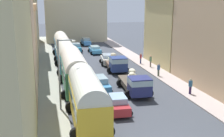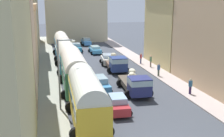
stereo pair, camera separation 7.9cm
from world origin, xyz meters
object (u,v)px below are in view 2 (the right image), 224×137
at_px(car_2, 86,42).
at_px(pedestrian_3, 190,86).
at_px(cargo_truck_0, 136,83).
at_px(car_0, 107,59).
at_px(car_1, 95,50).
at_px(cargo_truck_1, 116,63).
at_px(pedestrian_1, 151,61).
at_px(pedestrian_2, 141,58).
at_px(streetlamp_near, 61,69).
at_px(car_3, 117,104).
at_px(parked_bus_3, 62,45).
at_px(parked_bus_1, 74,69).
at_px(car_5, 76,48).
at_px(parked_bus_0, 87,97).
at_px(parked_bus_2, 67,55).
at_px(pedestrian_0, 159,69).
at_px(car_4, 99,84).

height_order(car_2, pedestrian_3, pedestrian_3).
bearing_deg(cargo_truck_0, car_0, 89.44).
bearing_deg(car_1, cargo_truck_1, -88.12).
xyz_separation_m(pedestrian_1, pedestrian_2, (-0.64, 2.48, -0.08)).
xyz_separation_m(car_0, pedestrian_2, (4.97, -1.23, 0.21)).
bearing_deg(streetlamp_near, pedestrian_1, 44.57).
bearing_deg(pedestrian_3, car_3, -162.68).
xyz_separation_m(cargo_truck_0, streetlamp_near, (-7.78, -2.79, 2.66)).
bearing_deg(parked_bus_3, car_3, -83.29).
bearing_deg(car_2, parked_bus_3, -115.23).
bearing_deg(parked_bus_1, parked_bus_3, 90.00).
xyz_separation_m(car_2, pedestrian_1, (5.98, -22.75, 0.28)).
relative_size(car_1, pedestrian_1, 2.32).
bearing_deg(cargo_truck_1, car_5, 102.69).
xyz_separation_m(car_0, streetlamp_near, (-7.92, -17.04, 3.03)).
xyz_separation_m(parked_bus_0, parked_bus_3, (-0.00, 27.00, -0.02)).
bearing_deg(car_5, parked_bus_2, -101.47).
xyz_separation_m(cargo_truck_1, pedestrian_0, (4.50, -4.36, -0.18)).
bearing_deg(parked_bus_1, streetlamp_near, -106.71).
bearing_deg(car_1, cargo_truck_0, -89.96).
height_order(cargo_truck_0, streetlamp_near, streetlamp_near).
xyz_separation_m(car_2, car_5, (-2.97, -7.18, -0.01)).
bearing_deg(parked_bus_1, cargo_truck_1, 47.75).
bearing_deg(pedestrian_2, car_4, -127.85).
bearing_deg(car_5, car_1, -37.60).
relative_size(pedestrian_0, pedestrian_3, 1.00).
distance_m(pedestrian_1, pedestrian_3, 12.26).
xyz_separation_m(parked_bus_1, pedestrian_0, (11.02, 2.81, -1.36)).
bearing_deg(parked_bus_0, parked_bus_3, 90.00).
bearing_deg(pedestrian_3, car_0, 108.15).
relative_size(car_1, pedestrian_0, 2.45).
relative_size(pedestrian_1, streetlamp_near, 0.29).
height_order(car_4, pedestrian_0, pedestrian_0).
height_order(cargo_truck_1, car_1, cargo_truck_1).
bearing_deg(parked_bus_0, pedestrian_2, 59.71).
distance_m(parked_bus_0, parked_bus_1, 9.00).
xyz_separation_m(car_0, pedestrian_0, (4.79, -8.59, 0.22)).
bearing_deg(car_4, car_2, 83.99).
height_order(parked_bus_1, car_1, parked_bus_1).
bearing_deg(pedestrian_3, pedestrian_1, 88.21).
height_order(parked_bus_2, car_5, parked_bus_2).
relative_size(car_2, pedestrian_3, 2.27).
distance_m(parked_bus_0, car_5, 32.42).
height_order(parked_bus_3, cargo_truck_0, parked_bus_3).
height_order(cargo_truck_1, car_3, cargo_truck_1).
xyz_separation_m(parked_bus_0, streetlamp_near, (-1.69, 3.36, 1.53)).
bearing_deg(car_1, parked_bus_0, -101.51).
bearing_deg(pedestrian_3, car_2, 99.08).
relative_size(car_0, car_1, 0.93).
bearing_deg(pedestrian_2, car_2, 104.75).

